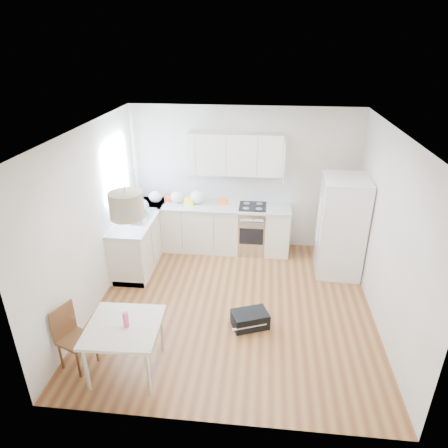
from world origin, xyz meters
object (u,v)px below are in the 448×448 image
(dining_chair, at_px, (76,339))
(gym_bag, at_px, (250,319))
(dining_table, at_px, (124,330))
(refrigerator, at_px, (342,226))

(dining_chair, height_order, gym_bag, dining_chair)
(dining_table, height_order, gym_bag, dining_table)
(refrigerator, relative_size, dining_table, 1.92)
(dining_table, xyz_separation_m, dining_chair, (-0.63, 0.00, -0.19))
(refrigerator, bearing_deg, dining_table, -135.96)
(gym_bag, bearing_deg, refrigerator, 27.84)
(refrigerator, height_order, gym_bag, refrigerator)
(refrigerator, distance_m, gym_bag, 2.36)
(refrigerator, relative_size, gym_bag, 3.44)
(refrigerator, xyz_separation_m, dining_table, (-2.94, -2.68, -0.25))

